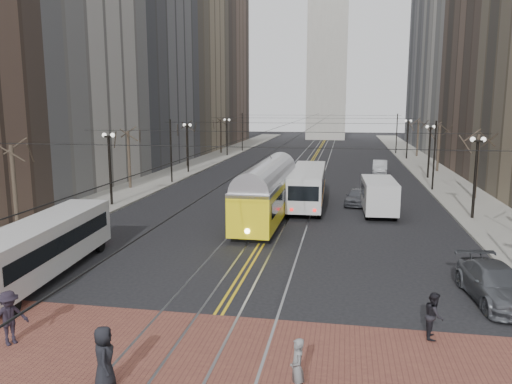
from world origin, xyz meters
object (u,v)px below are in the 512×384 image
at_px(cargo_van, 379,197).
at_px(pedestrian_d, 9,318).
at_px(sedan_grey, 357,197).
at_px(pedestrian_a, 104,358).
at_px(pedestrian_c, 434,315).
at_px(rear_bus, 308,187).
at_px(sedan_parked, 495,284).
at_px(sedan_silver, 380,167).
at_px(transit_bus, 43,250).
at_px(pedestrian_b, 297,368).
at_px(streetcar, 267,197).

height_order(cargo_van, pedestrian_d, cargo_van).
height_order(sedan_grey, pedestrian_a, pedestrian_a).
xyz_separation_m(pedestrian_a, pedestrian_c, (9.80, 5.00, -0.12)).
bearing_deg(rear_bus, pedestrian_a, -98.83).
bearing_deg(rear_bus, sedan_parked, -64.83).
bearing_deg(sedan_silver, transit_bus, -110.78).
relative_size(sedan_grey, sedan_parked, 0.78).
height_order(rear_bus, cargo_van, rear_bus).
relative_size(cargo_van, sedan_grey, 1.47).
xyz_separation_m(sedan_grey, sedan_silver, (3.05, 19.65, 0.09)).
relative_size(rear_bus, pedestrian_d, 6.06).
bearing_deg(cargo_van, pedestrian_c, -90.21).
bearing_deg(rear_bus, pedestrian_d, -108.86).
distance_m(rear_bus, pedestrian_d, 26.81).
bearing_deg(sedan_grey, pedestrian_c, -74.77).
distance_m(sedan_silver, pedestrian_b, 47.83).
distance_m(sedan_parked, pedestrian_a, 15.69).
height_order(transit_bus, cargo_van, transit_bus).
bearing_deg(pedestrian_d, sedan_silver, 13.79).
relative_size(streetcar, pedestrian_b, 8.09).
height_order(pedestrian_a, pedestrian_b, pedestrian_a).
height_order(streetcar, cargo_van, streetcar).
height_order(rear_bus, pedestrian_b, rear_bus).
bearing_deg(sedan_parked, pedestrian_d, -164.33).
xyz_separation_m(sedan_grey, sedan_parked, (5.23, -19.55, 0.06)).
xyz_separation_m(pedestrian_b, pedestrian_d, (-9.89, 1.35, 0.10)).
height_order(transit_bus, pedestrian_c, transit_bus).
height_order(cargo_van, sedan_parked, cargo_van).
xyz_separation_m(sedan_silver, pedestrian_a, (-10.70, -48.15, 0.18)).
relative_size(cargo_van, pedestrian_b, 3.48).
distance_m(rear_bus, pedestrian_c, 23.31).
bearing_deg(sedan_grey, pedestrian_b, -84.52).
height_order(sedan_parked, pedestrian_b, pedestrian_b).
bearing_deg(transit_bus, cargo_van, 40.95).
distance_m(pedestrian_b, pedestrian_d, 9.98).
distance_m(sedan_silver, pedestrian_a, 49.33).
relative_size(transit_bus, sedan_parked, 2.11).
bearing_deg(pedestrian_d, pedestrian_c, -46.02).
xyz_separation_m(pedestrian_c, pedestrian_d, (-14.25, -3.04, 0.12)).
distance_m(rear_bus, cargo_van, 5.95).
bearing_deg(pedestrian_d, streetcar, 16.03).
xyz_separation_m(transit_bus, sedan_parked, (20.16, 0.67, -0.61)).
relative_size(transit_bus, pedestrian_b, 6.40).
bearing_deg(sedan_parked, pedestrian_b, -138.02).
xyz_separation_m(streetcar, sedan_silver, (9.43, 26.16, -0.85)).
bearing_deg(pedestrian_c, transit_bus, 84.74).
xyz_separation_m(pedestrian_a, pedestrian_b, (5.45, 0.61, -0.10)).
bearing_deg(sedan_silver, pedestrian_d, -104.67).
xyz_separation_m(streetcar, sedan_grey, (6.38, 6.50, -0.94)).
bearing_deg(rear_bus, transit_bus, -120.90).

